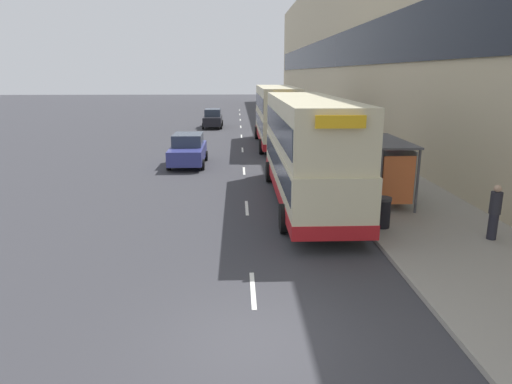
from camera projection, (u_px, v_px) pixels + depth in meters
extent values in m
plane|color=#38383D|center=(257.00, 342.00, 9.15)|extent=(220.00, 220.00, 0.00)
cube|color=gray|center=(304.00, 125.00, 46.61)|extent=(5.00, 93.00, 0.14)
cube|color=#C6B793|center=(347.00, 43.00, 44.74)|extent=(3.00, 93.00, 16.16)
cube|color=black|center=(331.00, 52.00, 44.89)|extent=(0.12, 89.28, 2.91)
cube|color=silver|center=(253.00, 290.00, 11.35)|extent=(0.12, 2.00, 0.01)
cube|color=silver|center=(247.00, 208.00, 18.26)|extent=(0.12, 2.00, 0.01)
cube|color=silver|center=(244.00, 171.00, 25.17)|extent=(0.12, 2.00, 0.01)
cube|color=silver|center=(242.00, 150.00, 32.07)|extent=(0.12, 2.00, 0.01)
cube|color=silver|center=(241.00, 136.00, 38.98)|extent=(0.12, 2.00, 0.01)
cube|color=silver|center=(241.00, 127.00, 45.89)|extent=(0.12, 2.00, 0.01)
cube|color=silver|center=(240.00, 120.00, 52.80)|extent=(0.12, 2.00, 0.01)
cube|color=silver|center=(240.00, 114.00, 59.70)|extent=(0.12, 2.00, 0.01)
cube|color=silver|center=(239.00, 110.00, 66.61)|extent=(0.12, 2.00, 0.01)
cube|color=#4C4C51|center=(384.00, 141.00, 18.45)|extent=(1.60, 4.20, 0.08)
cylinder|color=#4C4C51|center=(380.00, 182.00, 16.81)|extent=(0.10, 0.10, 2.40)
cylinder|color=#4C4C51|center=(353.00, 162.00, 20.67)|extent=(0.10, 0.10, 2.40)
cylinder|color=#4C4C51|center=(417.00, 182.00, 16.86)|extent=(0.10, 0.10, 2.40)
cylinder|color=#4C4C51|center=(384.00, 162.00, 20.73)|extent=(0.10, 0.10, 2.40)
cube|color=#99A8B2|center=(398.00, 168.00, 18.76)|extent=(0.04, 3.68, 1.92)
cube|color=#D86633|center=(398.00, 180.00, 16.88)|extent=(1.19, 0.10, 1.82)
cube|color=maroon|center=(387.00, 188.00, 18.97)|extent=(0.36, 2.80, 0.08)
cube|color=beige|center=(307.00, 170.00, 18.59)|extent=(2.55, 11.47, 1.85)
cube|color=beige|center=(308.00, 123.00, 18.11)|extent=(2.50, 11.13, 1.95)
cube|color=#B2191E|center=(306.00, 186.00, 18.77)|extent=(2.58, 11.53, 0.45)
cube|color=#2D3847|center=(307.00, 161.00, 18.50)|extent=(2.58, 10.78, 0.81)
cube|color=#2D3847|center=(308.00, 125.00, 18.14)|extent=(2.55, 10.78, 0.94)
cube|color=yellow|center=(341.00, 122.00, 12.43)|extent=(1.40, 0.08, 0.36)
cylinder|color=black|center=(269.00, 172.00, 22.55)|extent=(0.30, 1.00, 1.00)
cylinder|color=black|center=(320.00, 171.00, 22.65)|extent=(0.30, 1.00, 1.00)
cylinder|color=black|center=(284.00, 218.00, 15.34)|extent=(0.30, 1.00, 1.00)
cylinder|color=black|center=(359.00, 217.00, 15.44)|extent=(0.30, 1.00, 1.00)
cube|color=beige|center=(276.00, 127.00, 33.49)|extent=(2.55, 11.12, 1.85)
cube|color=beige|center=(277.00, 100.00, 33.01)|extent=(2.50, 10.79, 1.95)
cube|color=#B2191E|center=(276.00, 136.00, 33.66)|extent=(2.58, 11.17, 0.45)
cube|color=#2D3847|center=(276.00, 122.00, 33.39)|extent=(2.58, 10.45, 0.81)
cube|color=#2D3847|center=(277.00, 102.00, 33.03)|extent=(2.55, 10.45, 0.94)
cube|color=yellow|center=(284.00, 95.00, 27.49)|extent=(1.40, 0.08, 0.36)
cylinder|color=black|center=(257.00, 133.00, 37.32)|extent=(0.30, 1.00, 1.00)
cylinder|color=black|center=(288.00, 133.00, 37.42)|extent=(0.30, 1.00, 1.00)
cylinder|color=black|center=(261.00, 147.00, 30.34)|extent=(0.30, 1.00, 1.00)
cylinder|color=black|center=(299.00, 146.00, 30.44)|extent=(0.30, 1.00, 1.00)
cube|color=navy|center=(188.00, 153.00, 26.61)|extent=(1.89, 4.60, 0.83)
cube|color=#2D3847|center=(188.00, 140.00, 26.65)|extent=(1.66, 2.21, 0.68)
cylinder|color=black|center=(203.00, 165.00, 25.38)|extent=(0.20, 0.60, 0.60)
cylinder|color=black|center=(169.00, 165.00, 25.30)|extent=(0.20, 0.60, 0.60)
cylinder|color=black|center=(206.00, 156.00, 28.13)|extent=(0.20, 0.60, 0.60)
cylinder|color=black|center=(175.00, 156.00, 28.06)|extent=(0.20, 0.60, 0.60)
cube|color=black|center=(213.00, 120.00, 45.10)|extent=(1.73, 4.55, 0.83)
cube|color=#2D3847|center=(213.00, 112.00, 45.13)|extent=(1.52, 2.18, 0.68)
cylinder|color=black|center=(221.00, 126.00, 43.88)|extent=(0.20, 0.60, 0.60)
cylinder|color=black|center=(203.00, 126.00, 43.81)|extent=(0.20, 0.60, 0.60)
cylinder|color=black|center=(222.00, 123.00, 46.61)|extent=(0.20, 0.60, 0.60)
cylinder|color=black|center=(205.00, 123.00, 46.54)|extent=(0.20, 0.60, 0.60)
cylinder|color=#23232D|center=(493.00, 226.00, 14.35)|extent=(0.29, 0.29, 0.84)
cylinder|color=#26262D|center=(496.00, 203.00, 14.15)|extent=(0.35, 0.35, 0.70)
sphere|color=tan|center=(498.00, 188.00, 14.04)|extent=(0.23, 0.23, 0.23)
cylinder|color=#23232D|center=(380.00, 177.00, 21.07)|extent=(0.30, 0.30, 0.89)
cylinder|color=navy|center=(381.00, 160.00, 20.87)|extent=(0.37, 0.37, 0.74)
sphere|color=tan|center=(382.00, 149.00, 20.74)|extent=(0.24, 0.24, 0.24)
cylinder|color=black|center=(382.00, 214.00, 15.46)|extent=(0.52, 0.52, 0.95)
cylinder|color=#2D2D33|center=(384.00, 199.00, 15.32)|extent=(0.55, 0.55, 0.10)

